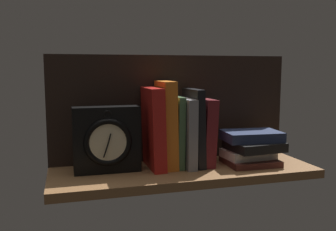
{
  "coord_description": "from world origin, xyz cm",
  "views": [
    {
      "loc": [
        -33.28,
        -99.56,
        29.09
      ],
      "look_at": [
        -4.05,
        3.52,
        15.41
      ],
      "focal_mm": 39.09,
      "sensor_mm": 36.0,
      "label": 1
    }
  ],
  "objects": [
    {
      "name": "ground_plane",
      "position": [
        0.0,
        0.0,
        -1.25
      ],
      "size": [
        77.52,
        25.3,
        2.5
      ],
      "primitive_type": "cube",
      "color": "brown"
    },
    {
      "name": "book_gray_chess",
      "position": [
        1.19,
        3.52,
        10.23
      ],
      "size": [
        2.85,
        15.87,
        20.46
      ],
      "primitive_type": "cube",
      "rotation": [
        0.0,
        -0.0,
        0.0
      ],
      "color": "gray",
      "rests_on": "ground_plane"
    },
    {
      "name": "book_red_requiem",
      "position": [
        -8.53,
        3.52,
        11.85
      ],
      "size": [
        4.42,
        15.51,
        23.8
      ],
      "primitive_type": "cube",
      "rotation": [
        0.0,
        -0.03,
        0.0
      ],
      "color": "red",
      "rests_on": "ground_plane"
    },
    {
      "name": "book_maroon_dawkins",
      "position": [
        7.32,
        3.52,
        10.08
      ],
      "size": [
        4.32,
        13.41,
        20.28
      ],
      "primitive_type": "cube",
      "rotation": [
        0.0,
        0.04,
        0.0
      ],
      "color": "maroon",
      "rests_on": "ground_plane"
    },
    {
      "name": "book_stack_side",
      "position": [
        21.5,
        -0.59,
        5.18
      ],
      "size": [
        17.83,
        14.55,
        10.1
      ],
      "color": "#471E19",
      "rests_on": "ground_plane"
    },
    {
      "name": "framed_clock",
      "position": [
        -22.23,
        2.35,
        9.3
      ],
      "size": [
        18.68,
        6.96,
        18.68
      ],
      "color": "black",
      "rests_on": "ground_plane"
    },
    {
      "name": "back_panel",
      "position": [
        0.0,
        12.05,
        16.69
      ],
      "size": [
        77.52,
        1.2,
        33.37
      ],
      "primitive_type": "cube",
      "color": "black",
      "rests_on": "ground_plane"
    },
    {
      "name": "book_green_romantic",
      "position": [
        -1.51,
        3.52,
        10.52
      ],
      "size": [
        2.24,
        12.15,
        21.06
      ],
      "primitive_type": "cube",
      "rotation": [
        0.0,
        0.01,
        0.0
      ],
      "color": "#476B44",
      "rests_on": "ground_plane"
    },
    {
      "name": "book_orange_pandolfini",
      "position": [
        -4.59,
        3.52,
        12.78
      ],
      "size": [
        4.14,
        12.99,
        25.63
      ],
      "primitive_type": "cube",
      "rotation": [
        0.0,
        -0.02,
        0.0
      ],
      "color": "orange",
      "rests_on": "ground_plane"
    },
    {
      "name": "book_black_skeptic",
      "position": [
        4.09,
        3.52,
        11.58
      ],
      "size": [
        3.1,
        14.23,
        23.22
      ],
      "primitive_type": "cube",
      "rotation": [
        0.0,
        -0.03,
        0.0
      ],
      "color": "black",
      "rests_on": "ground_plane"
    }
  ]
}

